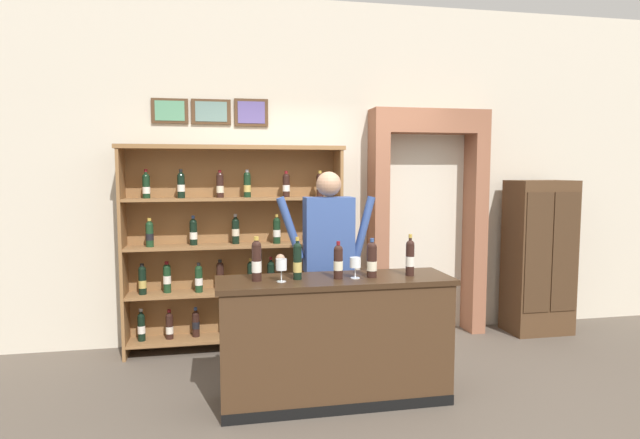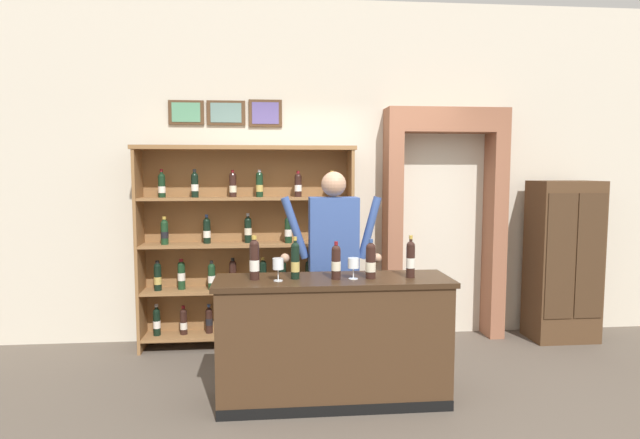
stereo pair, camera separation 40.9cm
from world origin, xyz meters
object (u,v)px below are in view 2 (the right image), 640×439
Objects in this scene: shopkeeper at (333,250)px; tasting_bottle_super_tuscan at (336,262)px; tasting_bottle_grappa at (371,260)px; wine_glass_spare at (278,265)px; tasting_bottle_chianti at (411,259)px; tasting_counter at (333,340)px; wine_shelf at (247,243)px; side_cabinet at (563,261)px; tasting_bottle_bianco at (254,259)px; tasting_bottle_prosecco at (295,260)px; wine_glass_center at (353,264)px.

tasting_bottle_super_tuscan is at bearing -95.04° from shopkeeper.
tasting_bottle_grappa is 0.70m from wine_glass_spare.
tasting_counter is at bearing 177.41° from tasting_bottle_chianti.
tasting_bottle_chianti is (1.30, -1.41, 0.06)m from wine_shelf.
shopkeeper reaches higher than tasting_bottle_grappa.
side_cabinet is at bearing 29.55° from tasting_bottle_grappa.
tasting_bottle_grappa is at bearing 0.84° from tasting_bottle_super_tuscan.
tasting_counter is at bearing -62.98° from wine_shelf.
side_cabinet reaches higher than tasting_bottle_chianti.
side_cabinet reaches higher than tasting_bottle_bianco.
tasting_counter is 0.87m from tasting_bottle_chianti.
tasting_counter is at bearing -1.63° from tasting_bottle_prosecco.
tasting_bottle_grappa is (0.21, -0.59, 0.00)m from shopkeeper.
tasting_bottle_chianti reaches higher than tasting_bottle_super_tuscan.
tasting_bottle_prosecco is 0.99× the size of tasting_bottle_chianti.
wine_shelf is 1.92m from tasting_bottle_chianti.
wine_shelf is 7.16× the size of tasting_bottle_grappa.
shopkeeper is (0.78, -0.83, 0.05)m from wine_shelf.
wine_shelf is at bearing 117.03° from tasting_bottle_super_tuscan.
tasting_bottle_grappa is 1.87× the size of wine_glass_center.
tasting_bottle_chianti is (0.31, 0.00, 0.01)m from tasting_bottle_grappa.
wine_shelf is 1.73m from tasting_bottle_grappa.
tasting_counter is 6.28× the size of tasting_bottle_super_tuscan.
side_cabinet is 10.39× the size of wine_glass_center.
tasting_bottle_bianco reaches higher than tasting_bottle_grappa.
tasting_bottle_super_tuscan is 0.44m from wine_glass_spare.
tasting_bottle_chianti is (0.88, -0.04, 0.00)m from tasting_bottle_prosecco.
tasting_bottle_grappa is at bearing -70.14° from shopkeeper.
side_cabinet is 3.44m from tasting_bottle_bianco.
tasting_bottle_grappa is at bearing -3.81° from tasting_bottle_prosecco.
shopkeeper is at bearing 84.96° from tasting_bottle_super_tuscan.
wine_shelf is 1.67m from wine_glass_center.
tasting_bottle_bianco is at bearing 178.35° from tasting_bottle_chianti.
tasting_bottle_bianco reaches higher than tasting_bottle_chianti.
tasting_bottle_chianti reaches higher than tasting_counter.
tasting_bottle_bianco is (0.11, -1.38, 0.07)m from wine_shelf.
side_cabinet is (3.30, -0.11, -0.21)m from wine_shelf.
tasting_bottle_bianco is at bearing 176.09° from wine_glass_center.
wine_shelf is at bearing 132.58° from tasting_bottle_chianti.
tasting_bottle_bianco reaches higher than wine_glass_spare.
tasting_bottle_prosecco is 0.31m from tasting_bottle_super_tuscan.
tasting_counter is 5.53× the size of tasting_bottle_chianti.
wine_shelf reaches higher than tasting_bottle_super_tuscan.
tasting_bottle_grappa is at bearing -55.06° from wine_shelf.
side_cabinet is 5.56× the size of tasting_bottle_grappa.
tasting_bottle_super_tuscan is 0.95× the size of tasting_bottle_grappa.
wine_glass_spare is at bearing -156.07° from side_cabinet.
side_cabinet reaches higher than tasting_bottle_prosecco.
tasting_bottle_prosecco is (-0.29, 0.01, 0.63)m from tasting_counter.
tasting_bottle_prosecco is 0.57m from tasting_bottle_grappa.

